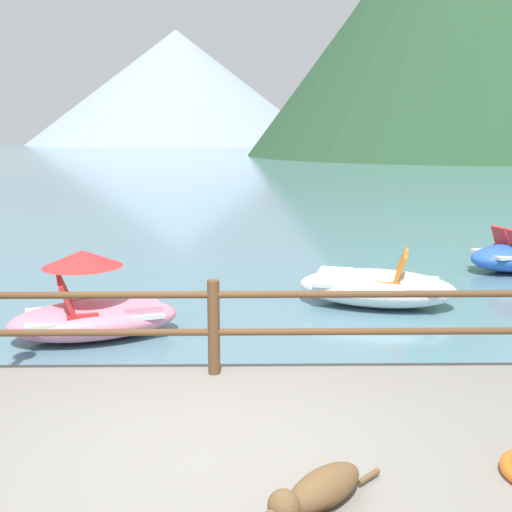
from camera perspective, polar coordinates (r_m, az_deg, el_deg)
The scene contains 7 objects.
ground_plane at distance 44.38m, azimuth -1.22°, elevation 7.74°, with size 200.00×200.00×0.00m, color slate.
dock_railing at distance 6.12m, azimuth -3.90°, elevation -5.65°, with size 23.92×0.12×0.95m.
dog_resting at distance 4.23m, azimuth 5.65°, elevation -20.65°, with size 0.86×0.75×0.26m.
pedal_boat_2 at distance 10.23m, azimuth 10.90°, elevation -2.78°, with size 2.74×1.86×0.90m.
pedal_boat_3 at distance 8.75m, azimuth -14.67°, elevation -4.78°, with size 2.50×1.78×1.22m.
cliff_headland at distance 79.83m, azimuth 16.84°, elevation 19.87°, with size 48.55×48.55×32.57m.
distant_peak at distance 145.57m, azimuth -7.24°, elevation 15.03°, with size 66.46×66.46×24.90m, color #93A3B7.
Camera 1 is at (0.34, -4.30, 2.76)m, focal length 43.68 mm.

